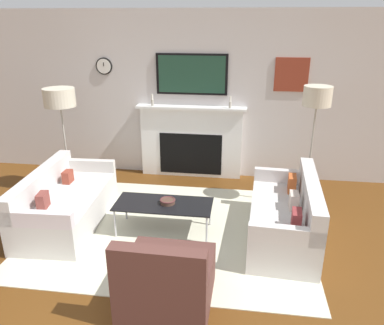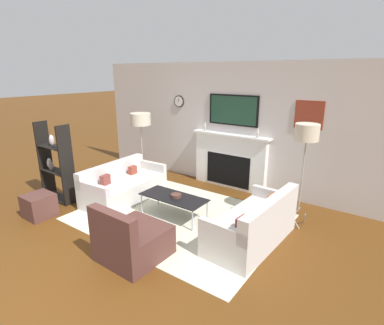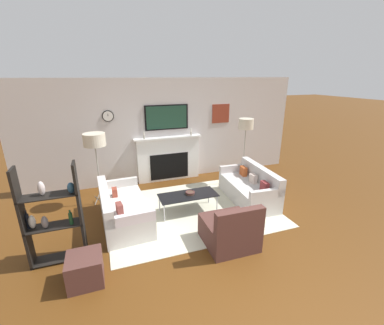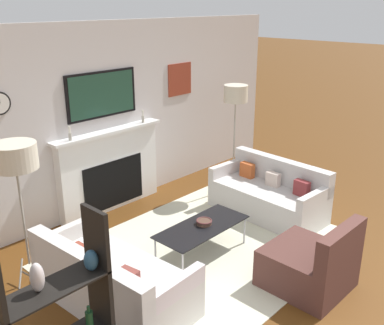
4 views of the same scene
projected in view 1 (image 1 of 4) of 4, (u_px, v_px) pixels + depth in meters
The scene contains 9 objects.
fireplace_wall at pixel (192, 105), 6.18m from camera, with size 7.48×0.28×2.70m.
area_rug at pixel (171, 229), 4.82m from camera, with size 3.46×2.63×0.01m.
couch_left at pixel (65, 205), 4.91m from camera, with size 0.91×1.74×0.72m.
couch_right at pixel (286, 218), 4.53m from camera, with size 0.86×1.69×0.78m.
armchair at pixel (167, 281), 3.46m from camera, with size 0.83×0.85×0.82m.
coffee_table at pixel (164, 205), 4.66m from camera, with size 1.21×0.52×0.39m.
decorative_bowl at pixel (168, 201), 4.65m from camera, with size 0.20×0.20×0.06m.
floor_lamp_left at pixel (59, 99), 5.40m from camera, with size 0.45×0.45×1.62m.
floor_lamp_right at pixel (317, 98), 4.91m from camera, with size 0.37×0.37×1.73m.
Camera 1 is at (0.84, -1.51, 2.54)m, focal length 35.00 mm.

